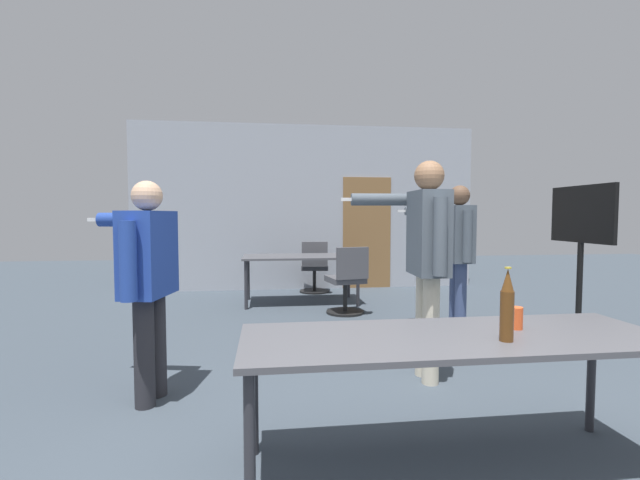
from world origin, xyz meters
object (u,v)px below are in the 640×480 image
at_px(person_far_watching, 147,271).
at_px(drink_cup, 516,318).
at_px(office_chair_far_right, 314,269).
at_px(person_right_polo, 426,248).
at_px(person_near_casual, 457,244).
at_px(beer_bottle, 507,306).
at_px(tv_screen, 581,248).
at_px(office_chair_far_left, 347,283).

distance_m(person_far_watching, drink_cup, 2.43).
bearing_deg(office_chair_far_right, person_far_watching, -106.57).
relative_size(office_chair_far_right, drink_cup, 7.55).
relative_size(person_right_polo, person_near_casual, 1.06).
xyz_separation_m(person_near_casual, beer_bottle, (-0.99, -2.67, -0.12)).
distance_m(tv_screen, person_right_polo, 2.19).
height_order(tv_screen, beer_bottle, tv_screen).
distance_m(tv_screen, person_near_casual, 1.25).
xyz_separation_m(office_chair_far_right, drink_cup, (0.52, -5.19, 0.38)).
distance_m(person_right_polo, drink_cup, 1.21).
xyz_separation_m(person_right_polo, beer_bottle, (-0.12, -1.38, -0.18)).
bearing_deg(office_chair_far_left, person_right_polo, -96.07).
height_order(person_far_watching, office_chair_far_right, person_far_watching).
bearing_deg(person_near_casual, office_chair_far_right, 31.08).
height_order(office_chair_far_right, beer_bottle, beer_bottle).
bearing_deg(person_near_casual, drink_cup, 166.79).
distance_m(person_right_polo, beer_bottle, 1.40).
relative_size(office_chair_far_right, office_chair_far_left, 0.97).
bearing_deg(drink_cup, beer_bottle, -130.29).
bearing_deg(tv_screen, person_far_watching, -76.84).
bearing_deg(office_chair_far_left, tv_screen, -45.26).
bearing_deg(person_near_casual, person_far_watching, 120.59).
bearing_deg(office_chair_far_right, tv_screen, -46.57).
bearing_deg(office_chair_far_left, person_far_watching, -138.73).
bearing_deg(person_right_polo, office_chair_far_right, 9.40).
bearing_deg(person_right_polo, person_far_watching, 96.71).
relative_size(person_near_casual, office_chair_far_right, 1.87).
bearing_deg(office_chair_far_left, office_chair_far_right, 88.03).
bearing_deg(person_far_watching, office_chair_far_left, -26.77).
relative_size(person_right_polo, office_chair_far_left, 1.92).
height_order(tv_screen, person_far_watching, tv_screen).
bearing_deg(beer_bottle, person_right_polo, 85.04).
height_order(person_right_polo, beer_bottle, person_right_polo).
bearing_deg(person_right_polo, person_near_casual, -31.07).
xyz_separation_m(tv_screen, person_near_casual, (-1.16, 0.46, 0.02)).
xyz_separation_m(person_far_watching, beer_bottle, (2.02, -1.24, -0.05)).
relative_size(person_near_casual, drink_cup, 14.10).
xyz_separation_m(office_chair_far_left, beer_bottle, (0.08, -3.73, 0.47)).
bearing_deg(office_chair_far_right, person_near_casual, -58.59).
bearing_deg(tv_screen, beer_bottle, -44.22).
height_order(tv_screen, office_chair_far_right, tv_screen).
bearing_deg(beer_bottle, office_chair_far_right, 93.63).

